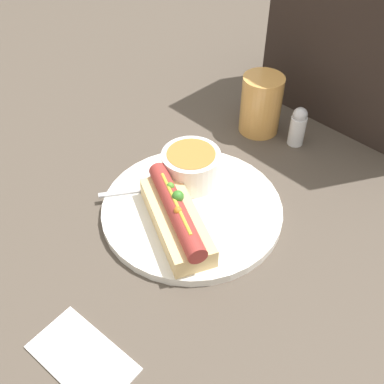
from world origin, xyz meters
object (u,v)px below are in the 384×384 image
at_px(spoon, 166,186).
at_px(drinking_glass, 261,104).
at_px(hot_dog, 176,217).
at_px(soup_bowl, 191,165).
at_px(salt_shaker, 298,126).

distance_m(spoon, drinking_glass, 0.25).
distance_m(hot_dog, soup_bowl, 0.11).
bearing_deg(drinking_glass, soup_bowl, -83.31).
relative_size(soup_bowl, drinking_glass, 0.85).
bearing_deg(salt_shaker, spoon, -103.90).
height_order(soup_bowl, spoon, soup_bowl).
xyz_separation_m(soup_bowl, salt_shaker, (0.05, 0.22, -0.01)).
bearing_deg(spoon, salt_shaker, 19.36).
height_order(drinking_glass, salt_shaker, drinking_glass).
height_order(hot_dog, salt_shaker, same).
height_order(spoon, salt_shaker, salt_shaker).
bearing_deg(spoon, drinking_glass, 35.73).
relative_size(hot_dog, drinking_glass, 1.66).
relative_size(soup_bowl, salt_shaker, 1.25).
height_order(hot_dog, drinking_glass, drinking_glass).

